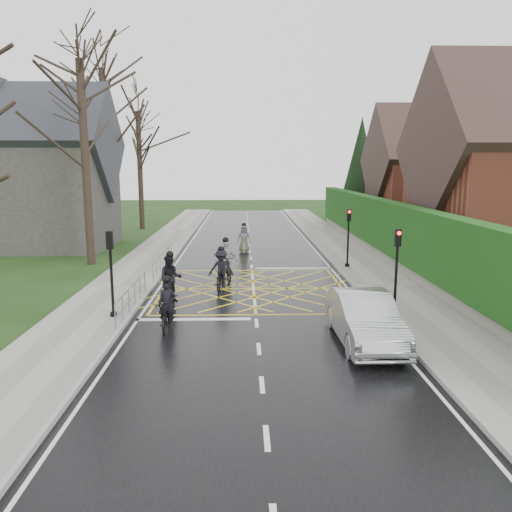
{
  "coord_description": "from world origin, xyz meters",
  "views": [
    {
      "loc": [
        -0.46,
        -21.77,
        5.44
      ],
      "look_at": [
        0.14,
        1.11,
        1.3
      ],
      "focal_mm": 35.0,
      "sensor_mm": 36.0,
      "label": 1
    }
  ],
  "objects_px": {
    "cyclist_rear": "(167,312)",
    "cyclist_lead": "(244,242)",
    "cyclist_back": "(171,283)",
    "cyclist_front": "(226,265)",
    "car": "(364,318)",
    "cyclist_mid": "(221,273)"
  },
  "relations": [
    {
      "from": "car",
      "to": "cyclist_mid",
      "type": "bearing_deg",
      "value": 122.46
    },
    {
      "from": "cyclist_rear",
      "to": "cyclist_front",
      "type": "relative_size",
      "value": 0.86
    },
    {
      "from": "cyclist_rear",
      "to": "cyclist_mid",
      "type": "bearing_deg",
      "value": 73.08
    },
    {
      "from": "cyclist_front",
      "to": "cyclist_rear",
      "type": "bearing_deg",
      "value": -118.17
    },
    {
      "from": "cyclist_rear",
      "to": "car",
      "type": "relative_size",
      "value": 0.39
    },
    {
      "from": "cyclist_back",
      "to": "cyclist_lead",
      "type": "height_order",
      "value": "cyclist_back"
    },
    {
      "from": "cyclist_rear",
      "to": "cyclist_front",
      "type": "height_order",
      "value": "cyclist_front"
    },
    {
      "from": "cyclist_lead",
      "to": "cyclist_mid",
      "type": "bearing_deg",
      "value": -96.56
    },
    {
      "from": "cyclist_mid",
      "to": "cyclist_lead",
      "type": "bearing_deg",
      "value": 90.51
    },
    {
      "from": "car",
      "to": "cyclist_lead",
      "type": "bearing_deg",
      "value": 101.51
    },
    {
      "from": "cyclist_front",
      "to": "car",
      "type": "bearing_deg",
      "value": -76.95
    },
    {
      "from": "cyclist_mid",
      "to": "car",
      "type": "height_order",
      "value": "cyclist_mid"
    },
    {
      "from": "cyclist_mid",
      "to": "car",
      "type": "distance_m",
      "value": 8.59
    },
    {
      "from": "cyclist_lead",
      "to": "car",
      "type": "relative_size",
      "value": 0.41
    },
    {
      "from": "cyclist_mid",
      "to": "car",
      "type": "xyz_separation_m",
      "value": [
        4.74,
        -7.17,
        0.08
      ]
    },
    {
      "from": "cyclist_rear",
      "to": "cyclist_lead",
      "type": "distance_m",
      "value": 15.35
    },
    {
      "from": "cyclist_back",
      "to": "car",
      "type": "height_order",
      "value": "cyclist_back"
    },
    {
      "from": "cyclist_front",
      "to": "car",
      "type": "height_order",
      "value": "cyclist_front"
    },
    {
      "from": "cyclist_back",
      "to": "car",
      "type": "xyz_separation_m",
      "value": [
        6.69,
        -4.94,
        -0.01
      ]
    },
    {
      "from": "cyclist_back",
      "to": "cyclist_front",
      "type": "xyz_separation_m",
      "value": [
        2.1,
        3.81,
        -0.02
      ]
    },
    {
      "from": "cyclist_front",
      "to": "cyclist_back",
      "type": "bearing_deg",
      "value": -133.56
    },
    {
      "from": "cyclist_back",
      "to": "cyclist_front",
      "type": "bearing_deg",
      "value": 55.39
    }
  ]
}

